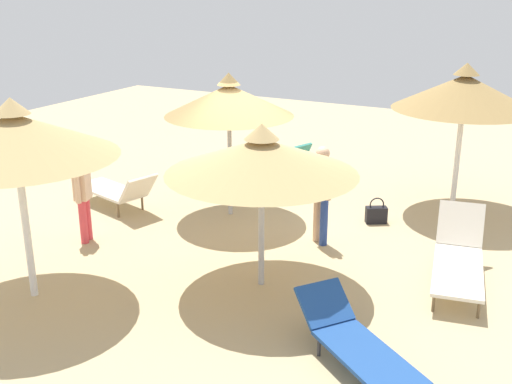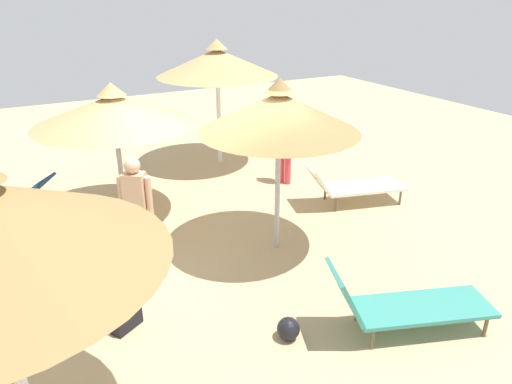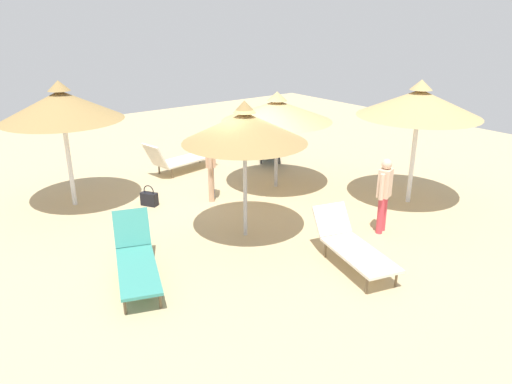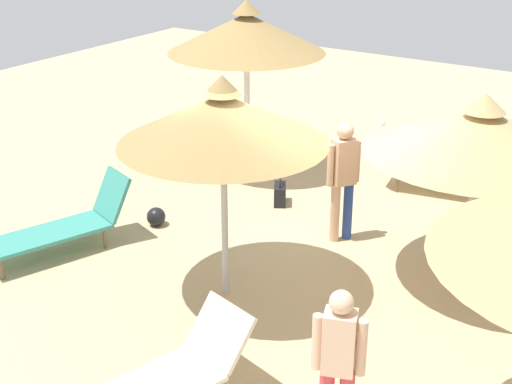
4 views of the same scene
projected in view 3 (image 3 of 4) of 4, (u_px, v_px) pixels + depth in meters
The scene contains 13 objects.
ground at pixel (243, 214), 10.65m from camera, with size 24.00×24.00×0.10m, color tan.
parasol_umbrella_far_left at pixel (277, 111), 11.54m from camera, with size 2.69×2.69×2.39m.
parasol_umbrella_back at pixel (61, 105), 10.27m from camera, with size 2.60×2.60×2.81m.
parasol_umbrella_edge at pixel (245, 127), 8.79m from camera, with size 2.34×2.34×2.67m.
parasol_umbrella_far_right at pixel (419, 103), 10.43m from camera, with size 2.68×2.68×2.81m.
lounge_chair_near_right at pixel (178, 159), 13.16m from camera, with size 2.16×1.03×0.95m.
lounge_chair_center at pixel (136, 258), 7.85m from camera, with size 1.23×2.06×0.92m.
lounge_chair_front at pixel (270, 150), 14.26m from camera, with size 1.62×1.87×0.67m.
lounge_chair_near_left at pixel (352, 245), 8.30m from camera, with size 1.14×2.02×0.83m.
person_standing_far_left at pixel (211, 160), 11.00m from camera, with size 0.35×0.42×1.68m.
person_standing_back at pixel (384, 192), 9.40m from camera, with size 0.44×0.30×1.53m.
handbag at pixel (149, 198), 10.96m from camera, with size 0.35×0.42×0.49m.
beach_ball at pixel (135, 237), 9.14m from camera, with size 0.27×0.27×0.27m, color black.
Camera 3 is at (-5.70, -7.97, 4.15)m, focal length 33.71 mm.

